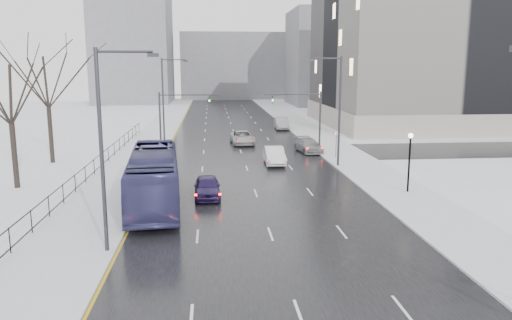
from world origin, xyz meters
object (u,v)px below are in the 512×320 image
object	(u,v)px
tree_park_d	(18,189)
streetlight_l_far	(165,98)
bus	(154,177)
sedan_right_near	(274,155)
streetlight_r_mid	(337,106)
sedan_right_far	(308,145)
tree_park_e	(53,164)
mast_signal_right	(310,114)
mast_signal_left	(170,115)
sedan_right_distant	(281,123)
streetlight_l_near	(106,141)
no_uturn_sign	(336,136)
lamppost_r_mid	(410,154)
sedan_center_near	(207,187)
sedan_right_cross	(242,137)

from	to	relation	value
tree_park_d	streetlight_l_far	size ratio (longest dim) A/B	1.25
streetlight_l_far	bus	distance (m)	23.66
sedan_right_near	bus	bearing A→B (deg)	-126.10
streetlight_r_mid	sedan_right_far	world-z (taller)	streetlight_r_mid
tree_park_e	mast_signal_right	bearing A→B (deg)	8.90
mast_signal_left	sedan_right_distant	xyz separation A→B (m)	(14.41, 19.73, -3.21)
streetlight_l_near	mast_signal_right	bearing A→B (deg)	61.04
mast_signal_right	sedan_right_far	world-z (taller)	mast_signal_right
streetlight_l_near	no_uturn_sign	bearing A→B (deg)	54.11
tree_park_d	mast_signal_right	distance (m)	29.05
lamppost_r_mid	mast_signal_right	bearing A→B (deg)	101.54
tree_park_d	tree_park_e	world-z (taller)	tree_park_e
mast_signal_right	sedan_right_distant	size ratio (longest dim) A/B	1.24
tree_park_d	mast_signal_right	xyz separation A→B (m)	(25.13, 14.00, 4.11)
streetlight_l_far	sedan_right_far	size ratio (longest dim) A/B	1.98
tree_park_d	mast_signal_left	xyz separation A→B (m)	(10.47, 14.00, 4.11)
tree_park_e	no_uturn_sign	distance (m)	27.50
streetlight_r_mid	bus	distance (m)	19.30
tree_park_d	sedan_right_far	distance (m)	28.66
tree_park_d	mast_signal_left	size ratio (longest dim) A/B	1.92
tree_park_e	sedan_right_near	world-z (taller)	tree_park_e
streetlight_l_near	mast_signal_left	bearing A→B (deg)	88.28
mast_signal_right	tree_park_d	bearing A→B (deg)	-150.88
streetlight_l_near	sedan_right_far	bearing A→B (deg)	61.23
streetlight_l_near	sedan_center_near	world-z (taller)	streetlight_l_near
sedan_right_near	sedan_right_cross	distance (m)	12.63
mast_signal_left	sedan_center_near	world-z (taller)	mast_signal_left
sedan_right_near	tree_park_d	bearing A→B (deg)	-158.82
tree_park_d	no_uturn_sign	size ratio (longest dim) A/B	4.63
mast_signal_left	bus	xyz separation A→B (m)	(0.33, -19.33, -2.23)
tree_park_d	sedan_right_cross	xyz separation A→B (m)	(18.30, 20.19, 0.81)
no_uturn_sign	sedan_right_cross	size ratio (longest dim) A/B	0.48
streetlight_l_near	streetlight_l_far	bearing A→B (deg)	90.00
sedan_right_cross	sedan_center_near	bearing A→B (deg)	-102.59
streetlight_l_near	sedan_right_far	world-z (taller)	streetlight_l_near
sedan_right_near	streetlight_l_near	bearing A→B (deg)	-116.09
mast_signal_right	bus	xyz separation A→B (m)	(-14.33, -19.33, -2.23)
sedan_right_cross	sedan_right_distant	bearing A→B (deg)	60.94
streetlight_l_far	sedan_right_cross	distance (m)	10.15
streetlight_l_near	mast_signal_right	distance (m)	32.03
streetlight_l_near	lamppost_r_mid	world-z (taller)	streetlight_l_near
streetlight_r_mid	lamppost_r_mid	bearing A→B (deg)	-74.18
tree_park_e	sedan_right_cross	bearing A→B (deg)	28.58
sedan_right_cross	mast_signal_left	bearing A→B (deg)	-144.80
lamppost_r_mid	bus	xyz separation A→B (m)	(-18.00, -1.33, -1.07)
bus	mast_signal_right	bearing A→B (deg)	48.65
tree_park_e	sedan_right_distant	distance (m)	34.68
streetlight_l_far	sedan_center_near	distance (m)	22.86
tree_park_d	no_uturn_sign	bearing A→B (deg)	20.32
streetlight_l_near	sedan_right_distant	size ratio (longest dim) A/B	1.91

